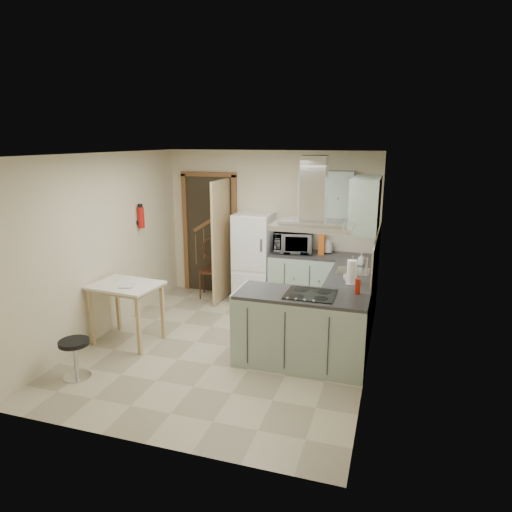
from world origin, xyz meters
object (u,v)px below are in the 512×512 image
(extractor_hood, at_px, (313,226))
(stool, at_px, (76,359))
(fridge, at_px, (254,258))
(bentwood_chair, at_px, (211,270))
(drop_leaf_table, at_px, (127,313))
(peninsula, at_px, (301,329))
(microwave, at_px, (293,242))

(extractor_hood, relative_size, stool, 1.96)
(stool, bearing_deg, fridge, 69.06)
(fridge, bearing_deg, extractor_hood, -56.21)
(bentwood_chair, height_order, stool, bentwood_chair)
(drop_leaf_table, distance_m, stool, 1.03)
(fridge, xyz_separation_m, peninsula, (1.22, -1.98, -0.30))
(drop_leaf_table, xyz_separation_m, bentwood_chair, (0.35, 2.06, 0.05))
(extractor_hood, relative_size, bentwood_chair, 0.97)
(bentwood_chair, bearing_deg, extractor_hood, -55.91)
(drop_leaf_table, xyz_separation_m, microwave, (1.79, 2.05, 0.66))
(stool, bearing_deg, bentwood_chair, 82.76)
(extractor_hood, bearing_deg, fridge, 123.79)
(fridge, relative_size, bentwood_chair, 1.62)
(fridge, bearing_deg, peninsula, -58.26)
(peninsula, bearing_deg, microwave, 105.84)
(peninsula, distance_m, drop_leaf_table, 2.36)
(extractor_hood, bearing_deg, microwave, 108.48)
(peninsula, xyz_separation_m, microwave, (-0.56, 1.98, 0.62))
(fridge, bearing_deg, microwave, -0.12)
(stool, height_order, microwave, microwave)
(extractor_hood, bearing_deg, drop_leaf_table, -178.32)
(bentwood_chair, xyz_separation_m, stool, (-0.39, -3.07, -0.23))
(drop_leaf_table, bearing_deg, fridge, 66.41)
(fridge, xyz_separation_m, drop_leaf_table, (-1.13, -2.05, -0.34))
(bentwood_chair, bearing_deg, fridge, -12.98)
(drop_leaf_table, bearing_deg, peninsula, 6.99)
(fridge, distance_m, bentwood_chair, 0.83)
(extractor_hood, xyz_separation_m, stool, (-2.50, -1.09, -1.49))
(peninsula, bearing_deg, stool, -155.57)
(peninsula, bearing_deg, extractor_hood, 0.00)
(fridge, relative_size, stool, 3.26)
(extractor_hood, xyz_separation_m, drop_leaf_table, (-2.45, -0.07, -1.31))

